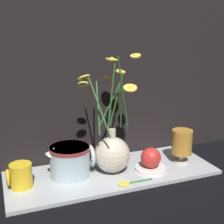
% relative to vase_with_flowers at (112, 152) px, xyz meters
% --- Properties ---
extents(ground_plane, '(6.00, 6.00, 0.00)m').
position_rel_vase_with_flowers_xyz_m(ground_plane, '(0.00, 0.00, -0.09)').
color(ground_plane, black).
extents(shelf, '(0.72, 0.27, 0.01)m').
position_rel_vase_with_flowers_xyz_m(shelf, '(0.00, 0.00, -0.08)').
color(shelf, '#B2B7BC').
rests_on(shelf, ground_plane).
extents(backdrop_wall, '(1.22, 0.02, 1.10)m').
position_rel_vase_with_flowers_xyz_m(backdrop_wall, '(0.00, 0.15, 0.46)').
color(backdrop_wall, black).
rests_on(backdrop_wall, ground_plane).
extents(vase_with_flowers, '(0.21, 0.18, 0.41)m').
position_rel_vase_with_flowers_xyz_m(vase_with_flowers, '(0.00, 0.00, 0.00)').
color(vase_with_flowers, beige).
rests_on(vase_with_flowers, shelf).
extents(yellow_mug, '(0.08, 0.07, 0.08)m').
position_rel_vase_with_flowers_xyz_m(yellow_mug, '(-0.30, 0.01, -0.04)').
color(yellow_mug, yellow).
rests_on(yellow_mug, shelf).
extents(ceramic_pitcher, '(0.16, 0.14, 0.12)m').
position_rel_vase_with_flowers_xyz_m(ceramic_pitcher, '(-0.14, 0.03, -0.02)').
color(ceramic_pitcher, silver).
rests_on(ceramic_pitcher, shelf).
extents(tea_glass, '(0.07, 0.07, 0.12)m').
position_rel_vase_with_flowers_xyz_m(tea_glass, '(0.27, -0.01, 0.00)').
color(tea_glass, silver).
rests_on(tea_glass, shelf).
extents(saucer_plate, '(0.11, 0.11, 0.01)m').
position_rel_vase_with_flowers_xyz_m(saucer_plate, '(0.13, -0.03, -0.07)').
color(saucer_plate, white).
rests_on(saucer_plate, shelf).
extents(orange_fruit, '(0.07, 0.07, 0.08)m').
position_rel_vase_with_flowers_xyz_m(orange_fruit, '(0.13, -0.03, -0.03)').
color(orange_fruit, red).
rests_on(orange_fruit, saucer_plate).
extents(loose_daisy, '(0.12, 0.04, 0.01)m').
position_rel_vase_with_flowers_xyz_m(loose_daisy, '(0.02, -0.10, -0.07)').
color(loose_daisy, '#336B2D').
rests_on(loose_daisy, shelf).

